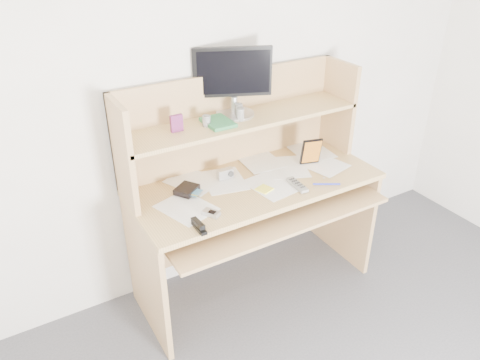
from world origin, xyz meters
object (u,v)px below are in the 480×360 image
desk (248,184)px  game_case (311,152)px  tv_remote (297,185)px  monitor (233,79)px  keyboard (282,196)px

desk → game_case: (0.38, -0.07, 0.15)m
tv_remote → monitor: bearing=118.9°
monitor → game_case: bearing=-6.0°
tv_remote → monitor: size_ratio=0.40×
desk → tv_remote: (0.16, -0.24, 0.07)m
desk → monitor: 0.60m
tv_remote → monitor: monitor is taller
keyboard → tv_remote: bearing=-61.9°
keyboard → monitor: 0.70m
keyboard → game_case: 0.33m
desk → game_case: desk is taller
keyboard → monitor: bearing=113.9°
desk → tv_remote: bearing=-56.4°
keyboard → game_case: bearing=19.5°
game_case → desk: bearing=-175.8°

